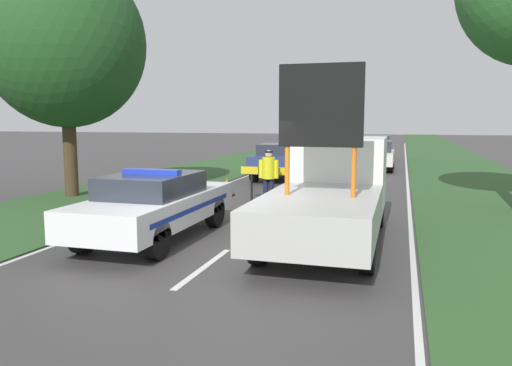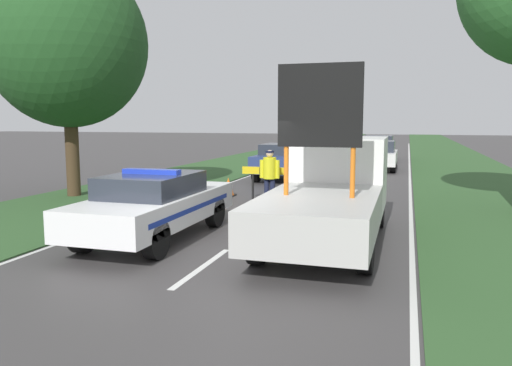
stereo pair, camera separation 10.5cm
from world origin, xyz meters
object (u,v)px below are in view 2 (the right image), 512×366
(road_barrier, at_px, (295,174))
(traffic_cone_near_police, at_px, (228,187))
(pedestrian_civilian, at_px, (297,172))
(queued_car_hatch_blue, at_px, (284,160))
(police_car, at_px, (155,204))
(queued_car_van_white, at_px, (377,155))
(police_officer, at_px, (270,173))
(queued_car_suv_grey, at_px, (379,147))
(work_truck, at_px, (332,189))
(roadside_tree_near_right, at_px, (67,44))
(traffic_cone_near_truck, at_px, (200,193))
(traffic_cone_centre_front, at_px, (146,210))

(road_barrier, relative_size, traffic_cone_near_police, 5.39)
(pedestrian_civilian, height_order, queued_car_hatch_blue, pedestrian_civilian)
(police_car, bearing_deg, queued_car_van_white, 71.88)
(police_officer, relative_size, queued_car_suv_grey, 0.38)
(work_truck, distance_m, police_officer, 3.97)
(police_car, bearing_deg, roadside_tree_near_right, 134.68)
(traffic_cone_near_truck, relative_size, roadside_tree_near_right, 0.08)
(work_truck, relative_size, traffic_cone_near_truck, 10.16)
(police_officer, height_order, roadside_tree_near_right, roadside_tree_near_right)
(road_barrier, distance_m, queued_car_van_white, 11.16)
(pedestrian_civilian, distance_m, queued_car_van_white, 11.44)
(traffic_cone_near_truck, relative_size, queued_car_suv_grey, 0.14)
(work_truck, height_order, road_barrier, work_truck)
(queued_car_hatch_blue, bearing_deg, police_officer, 100.10)
(police_officer, relative_size, roadside_tree_near_right, 0.22)
(queued_car_van_white, distance_m, roadside_tree_near_right, 15.46)
(police_officer, height_order, queued_car_hatch_blue, police_officer)
(police_officer, height_order, queued_car_van_white, police_officer)
(pedestrian_civilian, height_order, queued_car_suv_grey, pedestrian_civilian)
(queued_car_van_white, bearing_deg, road_barrier, 80.83)
(road_barrier, relative_size, queued_car_hatch_blue, 0.81)
(police_car, relative_size, queued_car_van_white, 1.21)
(work_truck, relative_size, road_barrier, 1.82)
(traffic_cone_near_truck, bearing_deg, pedestrian_civilian, 7.45)
(traffic_cone_near_police, height_order, traffic_cone_centre_front, traffic_cone_near_police)
(road_barrier, relative_size, pedestrian_civilian, 1.95)
(roadside_tree_near_right, bearing_deg, work_truck, -20.08)
(police_car, bearing_deg, queued_car_suv_grey, 75.76)
(road_barrier, distance_m, queued_car_hatch_blue, 6.12)
(police_car, height_order, traffic_cone_near_police, police_car)
(traffic_cone_near_police, bearing_deg, work_truck, -49.68)
(police_car, xyz_separation_m, traffic_cone_near_truck, (-0.97, 4.62, -0.46))
(police_car, distance_m, police_officer, 4.67)
(queued_car_van_white, xyz_separation_m, queued_car_suv_grey, (-0.22, 6.06, 0.07))
(police_car, height_order, queued_car_suv_grey, queued_car_suv_grey)
(work_truck, height_order, queued_car_hatch_blue, work_truck)
(work_truck, relative_size, pedestrian_civilian, 3.54)
(police_car, distance_m, queued_car_van_white, 16.73)
(traffic_cone_near_truck, bearing_deg, queued_car_suv_grey, 76.17)
(traffic_cone_near_police, xyz_separation_m, queued_car_suv_grey, (3.97, 16.30, 0.53))
(police_car, relative_size, roadside_tree_near_right, 0.63)
(police_car, distance_m, queued_car_suv_grey, 22.64)
(traffic_cone_near_police, bearing_deg, road_barrier, -17.79)
(police_officer, height_order, traffic_cone_near_police, police_officer)
(queued_car_hatch_blue, bearing_deg, traffic_cone_near_truck, 80.72)
(traffic_cone_centre_front, bearing_deg, police_officer, 49.02)
(pedestrian_civilian, relative_size, roadside_tree_near_right, 0.22)
(roadside_tree_near_right, bearing_deg, pedestrian_civilian, 3.88)
(work_truck, xyz_separation_m, pedestrian_civilian, (-1.57, 3.79, -0.06))
(work_truck, relative_size, traffic_cone_near_police, 9.79)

